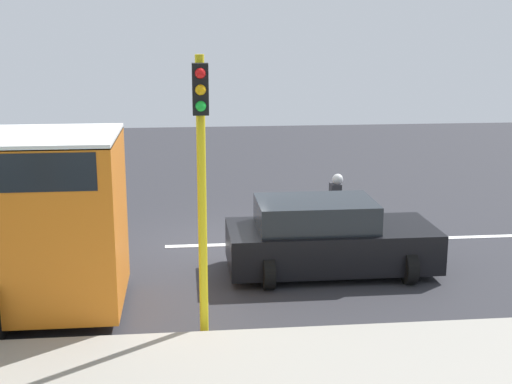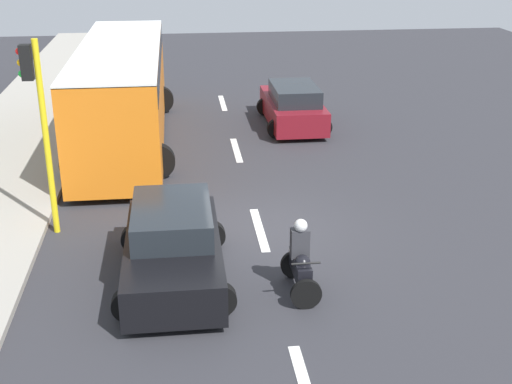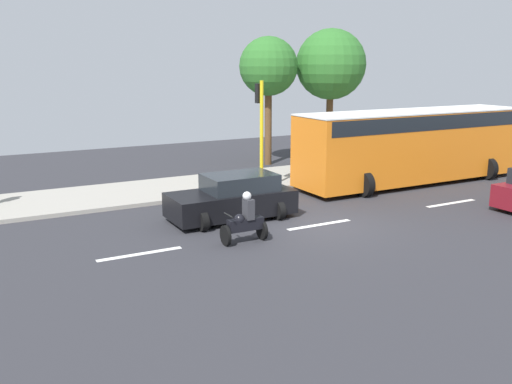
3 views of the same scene
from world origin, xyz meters
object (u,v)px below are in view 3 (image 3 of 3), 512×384
object	(u,v)px
traffic_light_corner	(260,121)
street_tree_north	(331,65)
city_bus	(413,141)
car_black	(233,198)
motorcycle	(245,221)
street_tree_center	(268,67)

from	to	relation	value
traffic_light_corner	street_tree_north	bearing A→B (deg)	-54.00
city_bus	car_black	bearing A→B (deg)	99.08
car_black	traffic_light_corner	size ratio (longest dim) A/B	0.93
city_bus	traffic_light_corner	xyz separation A→B (m)	(1.31, 6.87, 1.08)
motorcycle	street_tree_center	xyz separation A→B (m)	(10.87, -6.92, 4.29)
motorcycle	street_tree_center	bearing A→B (deg)	-32.48
street_tree_north	city_bus	bearing A→B (deg)	179.33
car_black	street_tree_center	bearing A→B (deg)	-36.01
car_black	street_tree_north	xyz separation A→B (m)	(7.88, -9.55, 4.34)
car_black	street_tree_center	distance (m)	11.22
car_black	traffic_light_corner	world-z (taller)	traffic_light_corner
car_black	street_tree_north	distance (m)	13.11
motorcycle	street_tree_center	world-z (taller)	street_tree_center
city_bus	traffic_light_corner	world-z (taller)	traffic_light_corner
street_tree_center	street_tree_north	distance (m)	3.48
car_black	motorcycle	world-z (taller)	motorcycle
city_bus	motorcycle	bearing A→B (deg)	111.12
traffic_light_corner	city_bus	bearing A→B (deg)	-100.82
car_black	street_tree_north	world-z (taller)	street_tree_north
city_bus	street_tree_north	xyz separation A→B (m)	(6.36, -0.07, 3.20)
street_tree_center	car_black	bearing A→B (deg)	143.99
traffic_light_corner	car_black	bearing A→B (deg)	137.40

